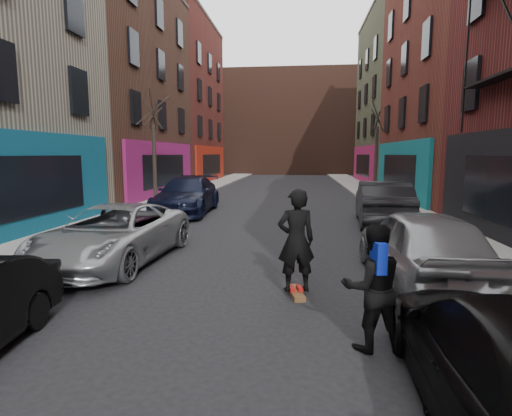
% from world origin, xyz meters
% --- Properties ---
extents(sidewalk_left, '(2.50, 84.00, 0.13)m').
position_xyz_m(sidewalk_left, '(-6.25, 30.00, 0.07)').
color(sidewalk_left, gray).
rests_on(sidewalk_left, ground).
extents(sidewalk_right, '(2.50, 84.00, 0.13)m').
position_xyz_m(sidewalk_right, '(6.25, 30.00, 0.07)').
color(sidewalk_right, gray).
rests_on(sidewalk_right, ground).
extents(building_far, '(40.00, 10.00, 14.00)m').
position_xyz_m(building_far, '(0.00, 56.00, 7.00)').
color(building_far, '#47281E').
rests_on(building_far, ground).
extents(tree_left_far, '(2.00, 2.00, 6.50)m').
position_xyz_m(tree_left_far, '(-6.20, 18.00, 3.38)').
color(tree_left_far, black).
rests_on(tree_left_far, sidewalk_left).
extents(tree_right_far, '(2.00, 2.00, 6.80)m').
position_xyz_m(tree_right_far, '(6.20, 24.00, 3.53)').
color(tree_right_far, black).
rests_on(tree_right_far, sidewalk_right).
extents(parked_left_far, '(2.72, 5.40, 1.47)m').
position_xyz_m(parked_left_far, '(-3.31, 7.24, 0.73)').
color(parked_left_far, '#919599').
rests_on(parked_left_far, ground).
extents(parked_left_end, '(2.56, 5.87, 1.68)m').
position_xyz_m(parked_left_end, '(-3.86, 15.80, 0.84)').
color(parked_left_end, black).
rests_on(parked_left_end, ground).
extents(parked_right_mid, '(2.10, 4.73, 1.35)m').
position_xyz_m(parked_right_mid, '(3.53, 1.74, 0.67)').
color(parked_right_mid, black).
rests_on(parked_right_mid, ground).
extents(parked_right_far, '(2.04, 4.89, 1.66)m').
position_xyz_m(parked_right_far, '(3.95, 6.28, 0.83)').
color(parked_right_far, gray).
rests_on(parked_right_far, ground).
extents(parked_right_end, '(2.27, 5.35, 1.72)m').
position_xyz_m(parked_right_end, '(4.60, 13.62, 0.86)').
color(parked_right_end, black).
rests_on(parked_right_end, ground).
extents(skateboard, '(0.40, 0.83, 0.10)m').
position_xyz_m(skateboard, '(1.32, 5.28, 0.05)').
color(skateboard, brown).
rests_on(skateboard, ground).
extents(skateboarder, '(0.82, 0.64, 2.00)m').
position_xyz_m(skateboarder, '(1.32, 5.28, 1.10)').
color(skateboarder, black).
rests_on(skateboarder, skateboard).
extents(pedestrian, '(0.98, 0.83, 1.80)m').
position_xyz_m(pedestrian, '(2.40, 3.23, 0.91)').
color(pedestrian, black).
rests_on(pedestrian, ground).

